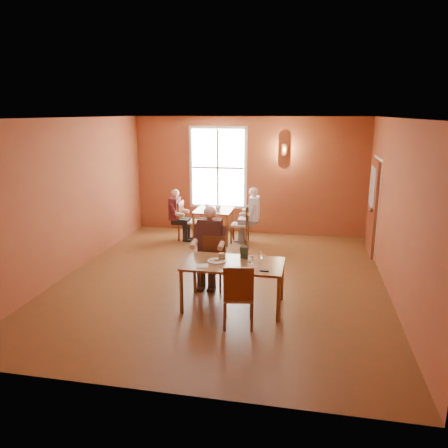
% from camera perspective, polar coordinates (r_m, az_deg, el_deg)
% --- Properties ---
extents(ground, '(6.00, 7.00, 0.01)m').
position_cam_1_polar(ground, '(8.36, -0.27, -7.33)').
color(ground, brown).
rests_on(ground, ground).
extents(wall_back, '(6.00, 0.04, 3.00)m').
position_cam_1_polar(wall_back, '(11.33, 3.24, 6.28)').
color(wall_back, brown).
rests_on(wall_back, ground).
extents(wall_front, '(6.00, 0.04, 3.00)m').
position_cam_1_polar(wall_front, '(4.67, -8.83, -5.71)').
color(wall_front, brown).
rests_on(wall_front, ground).
extents(wall_left, '(0.04, 7.00, 3.00)m').
position_cam_1_polar(wall_left, '(9.00, -19.38, 3.38)').
color(wall_left, brown).
rests_on(wall_left, ground).
extents(wall_right, '(0.04, 7.00, 3.00)m').
position_cam_1_polar(wall_right, '(7.92, 21.54, 1.76)').
color(wall_right, brown).
rests_on(wall_right, ground).
extents(ceiling, '(6.00, 7.00, 0.04)m').
position_cam_1_polar(ceiling, '(7.77, -0.29, 13.70)').
color(ceiling, white).
rests_on(ceiling, wall_back).
extents(window, '(1.36, 0.10, 1.96)m').
position_cam_1_polar(window, '(11.39, -0.80, 7.36)').
color(window, white).
rests_on(window, wall_back).
extents(door, '(0.12, 1.04, 2.10)m').
position_cam_1_polar(door, '(10.22, 18.79, 2.08)').
color(door, maroon).
rests_on(door, ground).
extents(wall_sconce, '(0.16, 0.16, 0.28)m').
position_cam_1_polar(wall_sconce, '(11.07, 7.90, 9.62)').
color(wall_sconce, brown).
rests_on(wall_sconce, wall_back).
extents(main_table, '(1.60, 0.90, 0.75)m').
position_cam_1_polar(main_table, '(7.16, 1.24, -7.93)').
color(main_table, '#5C3118').
rests_on(main_table, ground).
extents(chair_diner_main, '(0.42, 0.42, 0.94)m').
position_cam_1_polar(chair_diner_main, '(7.81, -1.56, -5.24)').
color(chair_diner_main, '#4C2912').
rests_on(chair_diner_main, ground).
extents(diner_main, '(0.57, 0.57, 1.42)m').
position_cam_1_polar(diner_main, '(7.71, -1.62, -3.65)').
color(diner_main, black).
rests_on(diner_main, ground).
extents(chair_empty, '(0.50, 0.50, 0.98)m').
position_cam_1_polar(chair_empty, '(6.51, 1.89, -9.18)').
color(chair_empty, brown).
rests_on(chair_empty, ground).
extents(plate_food, '(0.32, 0.32, 0.04)m').
position_cam_1_polar(plate_food, '(7.07, -0.98, -4.79)').
color(plate_food, white).
rests_on(plate_food, main_table).
extents(sandwich, '(0.12, 0.11, 0.11)m').
position_cam_1_polar(sandwich, '(7.12, -0.30, -4.37)').
color(sandwich, '#D8B35A').
rests_on(sandwich, main_table).
extents(goblet_a, '(0.10, 0.10, 0.20)m').
position_cam_1_polar(goblet_a, '(7.02, 4.81, -4.32)').
color(goblet_a, white).
rests_on(goblet_a, main_table).
extents(goblet_c, '(0.10, 0.10, 0.19)m').
position_cam_1_polar(goblet_c, '(6.79, 3.60, -4.96)').
color(goblet_c, white).
rests_on(goblet_c, main_table).
extents(menu_stand, '(0.14, 0.09, 0.21)m').
position_cam_1_polar(menu_stand, '(7.19, 2.65, -3.75)').
color(menu_stand, '#2A4331').
rests_on(menu_stand, main_table).
extents(knife, '(0.22, 0.03, 0.00)m').
position_cam_1_polar(knife, '(6.81, 0.49, -5.71)').
color(knife, silver).
rests_on(knife, main_table).
extents(napkin, '(0.23, 0.23, 0.01)m').
position_cam_1_polar(napkin, '(6.89, -2.83, -5.47)').
color(napkin, white).
rests_on(napkin, main_table).
extents(sunglasses, '(0.13, 0.04, 0.02)m').
position_cam_1_polar(sunglasses, '(6.69, 5.31, -6.11)').
color(sunglasses, black).
rests_on(sunglasses, main_table).
extents(second_table, '(0.89, 0.89, 0.79)m').
position_cam_1_polar(second_table, '(10.74, -1.34, -0.18)').
color(second_table, brown).
rests_on(second_table, ground).
extents(chair_diner_white, '(0.41, 0.41, 0.92)m').
position_cam_1_polar(chair_diner_white, '(10.60, 2.10, -0.01)').
color(chair_diner_white, brown).
rests_on(chair_diner_white, ground).
extents(diner_white, '(0.52, 0.52, 1.31)m').
position_cam_1_polar(diner_white, '(10.55, 2.27, 1.01)').
color(diner_white, silver).
rests_on(diner_white, ground).
extents(chair_diner_maroon, '(0.43, 0.43, 0.97)m').
position_cam_1_polar(chair_diner_maroon, '(10.87, -4.69, 0.44)').
color(chair_diner_maroon, '#542812').
rests_on(chair_diner_maroon, ground).
extents(diner_maroon, '(0.50, 0.50, 1.24)m').
position_cam_1_polar(diner_maroon, '(10.84, -4.85, 1.15)').
color(diner_maroon, maroon).
rests_on(diner_maroon, ground).
extents(cup_a, '(0.17, 0.17, 0.10)m').
position_cam_1_polar(cup_a, '(10.55, -0.78, 2.06)').
color(cup_a, white).
rests_on(cup_a, second_table).
extents(cup_b, '(0.12, 0.12, 0.10)m').
position_cam_1_polar(cup_b, '(10.79, -2.24, 2.32)').
color(cup_b, white).
rests_on(cup_b, second_table).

